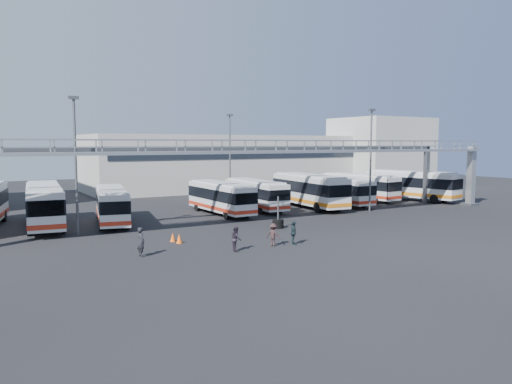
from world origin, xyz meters
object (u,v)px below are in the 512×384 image
bus_7 (338,189)px  bus_8 (359,186)px  pedestrian_a (141,242)px  light_pole_back (230,153)px  pedestrian_d (293,233)px  cone_left (179,239)px  pedestrian_c (273,235)px  bus_2 (112,204)px  bus_1 (44,204)px  pedestrian_b (236,239)px  bus_5 (256,193)px  cone_right (173,237)px  bus_4 (221,197)px  bus_6 (309,189)px  light_pole_left (76,158)px  bus_9 (411,184)px  tire_stack (278,223)px  light_pole_mid (371,154)px

bus_7 → bus_8: (4.82, 1.89, 0.05)m
bus_8 → pedestrian_a: bearing=-160.5°
light_pole_back → pedestrian_d: (-8.13, -24.78, -4.93)m
pedestrian_a → cone_left: 4.39m
pedestrian_c → bus_2: bearing=-11.0°
bus_1 → pedestrian_a: size_ratio=6.52×
light_pole_back → pedestrian_b: light_pole_back is taller
light_pole_back → bus_5: size_ratio=1.00×
cone_right → pedestrian_a: bearing=-134.4°
bus_1 → bus_4: (15.71, -0.50, -0.22)m
bus_4 → bus_5: size_ratio=1.00×
pedestrian_c → bus_6: bearing=-79.0°
bus_7 → pedestrian_c: bus_7 is taller
light_pole_left → bus_5: 19.92m
bus_2 → bus_9: size_ratio=0.87×
bus_6 → cone_left: bus_6 is taller
light_pole_left → bus_7: size_ratio=1.00×
pedestrian_c → bus_5: bearing=-62.6°
light_pole_back → pedestrian_a: 29.74m
light_pole_back → bus_4: (-5.86, -9.27, -4.02)m
pedestrian_c → tire_stack: size_ratio=0.59×
pedestrian_d → light_pole_back: bearing=6.1°
bus_8 → cone_right: size_ratio=17.18×
bus_7 → cone_left: size_ratio=15.72×
pedestrian_d → bus_4: bearing=15.9°
pedestrian_d → bus_1: bearing=64.3°
bus_6 → pedestrian_c: bearing=-127.6°
light_pole_mid → pedestrian_c: light_pole_mid is taller
bus_6 → bus_7: bus_6 is taller
bus_1 → pedestrian_c: bus_1 is taller
bus_4 → pedestrian_c: bus_4 is taller
light_pole_mid → pedestrian_a: light_pole_mid is taller
bus_6 → cone_right: size_ratio=19.11×
bus_6 → pedestrian_a: bus_6 is taller
tire_stack → light_pole_back: bearing=73.8°
pedestrian_b → pedestrian_d: bearing=-75.6°
bus_8 → tire_stack: bearing=-155.9°
bus_9 → pedestrian_b: size_ratio=7.55×
light_pole_mid → pedestrian_c: size_ratio=6.70×
bus_9 → pedestrian_c: (-28.78, -14.36, -1.18)m
bus_2 → pedestrian_c: bus_2 is taller
bus_2 → pedestrian_b: size_ratio=6.57×
bus_1 → cone_left: 13.71m
bus_9 → pedestrian_d: bus_9 is taller
light_pole_mid → bus_8: bearing=54.1°
pedestrian_c → cone_right: pedestrian_c is taller
bus_4 → pedestrian_c: (-3.73, -15.26, -0.94)m
bus_1 → pedestrian_c: (11.98, -15.76, -1.16)m
light_pole_back → bus_8: bearing=-28.2°
light_pole_mid → bus_9: (11.19, 4.83, -3.79)m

